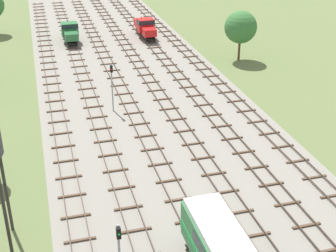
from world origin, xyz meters
The scene contains 13 objects.
ground_plane centered at (0.00, 56.00, 0.00)m, with size 480.00×480.00×0.00m, color #5B6B3D.
ballast_bed centered at (0.00, 56.00, 0.00)m, with size 25.38×176.00×0.01m, color gray.
track_far_left centered at (-10.69, 57.00, 0.14)m, with size 2.40×126.00×0.29m.
track_left centered at (-6.41, 57.00, 0.14)m, with size 2.40×126.00×0.29m.
track_centre_left centered at (-2.14, 57.00, 0.14)m, with size 2.40×126.00×0.29m.
track_centre centered at (2.14, 57.00, 0.14)m, with size 2.40×126.00×0.29m.
track_centre_right centered at (6.41, 57.00, 0.14)m, with size 2.40×126.00×0.29m.
track_right centered at (10.69, 57.00, 0.14)m, with size 2.40×126.00×0.29m.
shunter_loco_centre_right_near centered at (6.41, 85.82, 2.01)m, with size 2.74×8.46×3.10m.
shunter_loco_left_mid centered at (-6.41, 86.81, 2.01)m, with size 2.74×8.46×3.10m.
signal_post_nearest centered at (-4.28, 56.84, 3.63)m, with size 0.28×0.47×5.76m.
signal_post_mid centered at (-8.55, 29.36, 3.12)m, with size 0.28×0.47×4.86m.
lineside_tree_1 centered at (17.24, 70.10, 5.09)m, with size 4.82×4.82×7.50m.
Camera 1 is at (-12.04, 5.51, 23.58)m, focal length 51.57 mm.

